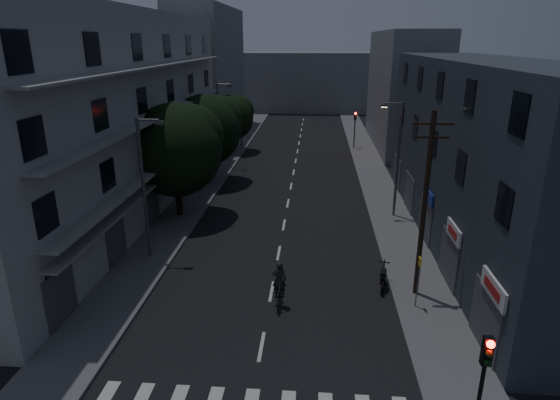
# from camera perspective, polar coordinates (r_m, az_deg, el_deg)

# --- Properties ---
(ground) EXTENTS (160.00, 160.00, 0.00)m
(ground) POSITION_cam_1_polar(r_m,az_deg,el_deg) (41.08, 1.40, 1.91)
(ground) COLOR black
(ground) RESTS_ON ground
(sidewalk_left) EXTENTS (3.00, 90.00, 0.15)m
(sidewalk_left) POSITION_cam_1_polar(r_m,az_deg,el_deg) (42.10, -8.86, 2.21)
(sidewalk_left) COLOR #565659
(sidewalk_left) RESTS_ON ground
(sidewalk_right) EXTENTS (3.00, 90.00, 0.15)m
(sidewalk_right) POSITION_cam_1_polar(r_m,az_deg,el_deg) (41.37, 11.83, 1.73)
(sidewalk_right) COLOR #565659
(sidewalk_right) RESTS_ON ground
(lane_markings) EXTENTS (0.15, 60.50, 0.01)m
(lane_markings) POSITION_cam_1_polar(r_m,az_deg,el_deg) (47.08, 1.81, 4.14)
(lane_markings) COLOR beige
(lane_markings) RESTS_ON ground
(building_left) EXTENTS (7.00, 36.00, 14.00)m
(building_left) POSITION_cam_1_polar(r_m,az_deg,el_deg) (35.49, -19.16, 9.76)
(building_left) COLOR #9E9E99
(building_left) RESTS_ON ground
(building_right) EXTENTS (6.19, 28.00, 11.00)m
(building_right) POSITION_cam_1_polar(r_m,az_deg,el_deg) (30.63, 23.38, 5.07)
(building_right) COLOR #2B313B
(building_right) RESTS_ON ground
(building_far_left) EXTENTS (6.00, 20.00, 16.00)m
(building_far_left) POSITION_cam_1_polar(r_m,az_deg,el_deg) (63.91, -8.57, 15.12)
(building_far_left) COLOR slate
(building_far_left) RESTS_ON ground
(building_far_right) EXTENTS (6.00, 20.00, 13.00)m
(building_far_right) POSITION_cam_1_polar(r_m,az_deg,el_deg) (57.37, 14.78, 12.81)
(building_far_right) COLOR slate
(building_far_right) RESTS_ON ground
(building_far_end) EXTENTS (24.00, 8.00, 10.00)m
(building_far_end) POSITION_cam_1_polar(r_m,az_deg,el_deg) (84.54, 3.12, 14.14)
(building_far_end) COLOR slate
(building_far_end) RESTS_ON ground
(tree_near) EXTENTS (6.43, 6.43, 7.93)m
(tree_near) POSITION_cam_1_polar(r_m,az_deg,el_deg) (33.02, -12.52, 6.40)
(tree_near) COLOR black
(tree_near) RESTS_ON sidewalk_left
(tree_mid) EXTENTS (6.15, 6.15, 7.57)m
(tree_mid) POSITION_cam_1_polar(r_m,az_deg,el_deg) (41.25, -9.00, 8.73)
(tree_mid) COLOR black
(tree_mid) RESTS_ON sidewalk_left
(tree_far) EXTENTS (5.02, 5.02, 6.21)m
(tree_far) POSITION_cam_1_polar(r_m,az_deg,el_deg) (52.89, -5.95, 10.15)
(tree_far) COLOR black
(tree_far) RESTS_ON sidewalk_left
(traffic_signal_near) EXTENTS (0.28, 0.37, 4.10)m
(traffic_signal_near) POSITION_cam_1_polar(r_m,az_deg,el_deg) (15.25, 23.62, -18.72)
(traffic_signal_near) COLOR black
(traffic_signal_near) RESTS_ON sidewalk_right
(traffic_signal_far_right) EXTENTS (0.28, 0.37, 4.10)m
(traffic_signal_far_right) POSITION_cam_1_polar(r_m,az_deg,el_deg) (54.80, 9.13, 9.33)
(traffic_signal_far_right) COLOR black
(traffic_signal_far_right) RESTS_ON sidewalk_right
(traffic_signal_far_left) EXTENTS (0.28, 0.37, 4.10)m
(traffic_signal_far_left) POSITION_cam_1_polar(r_m,az_deg,el_deg) (55.11, -4.79, 9.55)
(traffic_signal_far_left) COLOR black
(traffic_signal_far_left) RESTS_ON sidewalk_left
(street_lamp_left_near) EXTENTS (1.51, 0.25, 8.00)m
(street_lamp_left_near) POSITION_cam_1_polar(r_m,az_deg,el_deg) (26.80, -16.12, 2.09)
(street_lamp_left_near) COLOR #525459
(street_lamp_left_near) RESTS_ON sidewalk_left
(street_lamp_right) EXTENTS (1.51, 0.25, 8.00)m
(street_lamp_right) POSITION_cam_1_polar(r_m,az_deg,el_deg) (33.16, 14.04, 5.43)
(street_lamp_right) COLOR #55575C
(street_lamp_right) RESTS_ON sidewalk_right
(street_lamp_left_far) EXTENTS (1.51, 0.25, 8.00)m
(street_lamp_left_far) POSITION_cam_1_polar(r_m,az_deg,el_deg) (46.43, -7.34, 9.58)
(street_lamp_left_far) COLOR #525459
(street_lamp_left_far) RESTS_ON sidewalk_left
(utility_pole) EXTENTS (1.80, 0.24, 9.00)m
(utility_pole) POSITION_cam_1_polar(r_m,az_deg,el_deg) (22.67, 17.23, -0.34)
(utility_pole) COLOR black
(utility_pole) RESTS_ON sidewalk_right
(bus_stop_sign) EXTENTS (0.06, 0.35, 2.52)m
(bus_stop_sign) POSITION_cam_1_polar(r_m,az_deg,el_deg) (22.63, 16.54, -8.53)
(bus_stop_sign) COLOR #595B60
(bus_stop_sign) RESTS_ON sidewalk_right
(motorcycle) EXTENTS (0.64, 2.00, 1.29)m
(motorcycle) POSITION_cam_1_polar(r_m,az_deg,el_deg) (24.69, 12.44, -9.35)
(motorcycle) COLOR black
(motorcycle) RESTS_ON ground
(cyclist) EXTENTS (0.67, 1.82, 2.31)m
(cyclist) POSITION_cam_1_polar(r_m,az_deg,el_deg) (22.51, -0.08, -11.03)
(cyclist) COLOR black
(cyclist) RESTS_ON ground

